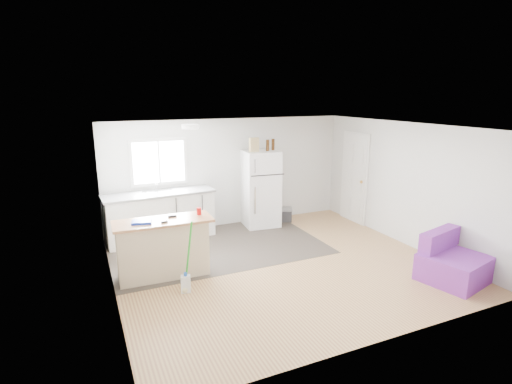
{
  "coord_description": "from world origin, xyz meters",
  "views": [
    {
      "loc": [
        -3.05,
        -5.77,
        2.92
      ],
      "look_at": [
        -0.15,
        0.7,
        1.17
      ],
      "focal_mm": 28.0,
      "sensor_mm": 36.0,
      "label": 1
    }
  ],
  "objects_px": {
    "peninsula": "(163,248)",
    "bottle_right": "(273,144)",
    "refrigerator": "(261,189)",
    "cooler": "(283,214)",
    "blue_tray": "(142,222)",
    "kitchen_cabinets": "(160,215)",
    "mop": "(186,277)",
    "purple_seat": "(451,263)",
    "cardboard_box": "(254,145)",
    "red_cup": "(199,211)",
    "bottle_left": "(268,145)",
    "cleaner_jug": "(186,284)"
  },
  "relations": [
    {
      "from": "kitchen_cabinets",
      "to": "cooler",
      "type": "relative_size",
      "value": 4.55
    },
    {
      "from": "peninsula",
      "to": "cleaner_jug",
      "type": "height_order",
      "value": "peninsula"
    },
    {
      "from": "peninsula",
      "to": "mop",
      "type": "bearing_deg",
      "value": -71.49
    },
    {
      "from": "kitchen_cabinets",
      "to": "refrigerator",
      "type": "bearing_deg",
      "value": -4.48
    },
    {
      "from": "kitchen_cabinets",
      "to": "bottle_right",
      "type": "relative_size",
      "value": 9.0
    },
    {
      "from": "purple_seat",
      "to": "cardboard_box",
      "type": "bearing_deg",
      "value": 102.56
    },
    {
      "from": "kitchen_cabinets",
      "to": "cleaner_jug",
      "type": "relative_size",
      "value": 7.08
    },
    {
      "from": "kitchen_cabinets",
      "to": "cardboard_box",
      "type": "relative_size",
      "value": 7.5
    },
    {
      "from": "refrigerator",
      "to": "purple_seat",
      "type": "distance_m",
      "value": 4.15
    },
    {
      "from": "kitchen_cabinets",
      "to": "cardboard_box",
      "type": "xyz_separation_m",
      "value": [
        2.07,
        -0.09,
        1.35
      ]
    },
    {
      "from": "kitchen_cabinets",
      "to": "blue_tray",
      "type": "distance_m",
      "value": 1.94
    },
    {
      "from": "refrigerator",
      "to": "red_cup",
      "type": "height_order",
      "value": "refrigerator"
    },
    {
      "from": "cardboard_box",
      "to": "bottle_right",
      "type": "xyz_separation_m",
      "value": [
        0.49,
        0.06,
        -0.03
      ]
    },
    {
      "from": "cleaner_jug",
      "to": "red_cup",
      "type": "height_order",
      "value": "red_cup"
    },
    {
      "from": "bottle_left",
      "to": "red_cup",
      "type": "bearing_deg",
      "value": -141.83
    },
    {
      "from": "purple_seat",
      "to": "red_cup",
      "type": "relative_size",
      "value": 9.16
    },
    {
      "from": "refrigerator",
      "to": "bottle_right",
      "type": "bearing_deg",
      "value": 5.91
    },
    {
      "from": "refrigerator",
      "to": "cleaner_jug",
      "type": "distance_m",
      "value": 3.48
    },
    {
      "from": "cooler",
      "to": "purple_seat",
      "type": "height_order",
      "value": "purple_seat"
    },
    {
      "from": "red_cup",
      "to": "blue_tray",
      "type": "xyz_separation_m",
      "value": [
        -0.94,
        -0.06,
        -0.04
      ]
    },
    {
      "from": "cardboard_box",
      "to": "bottle_left",
      "type": "bearing_deg",
      "value": -5.88
    },
    {
      "from": "cooler",
      "to": "blue_tray",
      "type": "distance_m",
      "value": 3.98
    },
    {
      "from": "cooler",
      "to": "red_cup",
      "type": "relative_size",
      "value": 4.12
    },
    {
      "from": "red_cup",
      "to": "kitchen_cabinets",
      "type": "bearing_deg",
      "value": 101.05
    },
    {
      "from": "purple_seat",
      "to": "cardboard_box",
      "type": "height_order",
      "value": "cardboard_box"
    },
    {
      "from": "purple_seat",
      "to": "refrigerator",
      "type": "bearing_deg",
      "value": 99.84
    },
    {
      "from": "refrigerator",
      "to": "purple_seat",
      "type": "bearing_deg",
      "value": -61.11
    },
    {
      "from": "red_cup",
      "to": "blue_tray",
      "type": "relative_size",
      "value": 0.4
    },
    {
      "from": "bottle_left",
      "to": "bottle_right",
      "type": "distance_m",
      "value": 0.2
    },
    {
      "from": "refrigerator",
      "to": "bottle_left",
      "type": "distance_m",
      "value": 0.99
    },
    {
      "from": "refrigerator",
      "to": "cardboard_box",
      "type": "bearing_deg",
      "value": -157.36
    },
    {
      "from": "peninsula",
      "to": "bottle_right",
      "type": "xyz_separation_m",
      "value": [
        2.85,
        1.74,
        1.35
      ]
    },
    {
      "from": "cooler",
      "to": "bottle_right",
      "type": "bearing_deg",
      "value": -148.16
    },
    {
      "from": "kitchen_cabinets",
      "to": "peninsula",
      "type": "bearing_deg",
      "value": -103.37
    },
    {
      "from": "cardboard_box",
      "to": "bottle_right",
      "type": "bearing_deg",
      "value": 7.08
    },
    {
      "from": "blue_tray",
      "to": "refrigerator",
      "type": "bearing_deg",
      "value": 31.52
    },
    {
      "from": "peninsula",
      "to": "cleaner_jug",
      "type": "xyz_separation_m",
      "value": [
        0.18,
        -0.7,
        -0.35
      ]
    },
    {
      "from": "refrigerator",
      "to": "red_cup",
      "type": "distance_m",
      "value": 2.56
    },
    {
      "from": "bottle_left",
      "to": "cooler",
      "type": "bearing_deg",
      "value": 15.96
    },
    {
      "from": "cooler",
      "to": "bottle_left",
      "type": "xyz_separation_m",
      "value": [
        -0.48,
        -0.14,
        1.67
      ]
    },
    {
      "from": "mop",
      "to": "bottle_right",
      "type": "height_order",
      "value": "bottle_right"
    },
    {
      "from": "red_cup",
      "to": "bottle_left",
      "type": "bearing_deg",
      "value": 38.17
    },
    {
      "from": "cooler",
      "to": "mop",
      "type": "distance_m",
      "value": 3.84
    },
    {
      "from": "kitchen_cabinets",
      "to": "refrigerator",
      "type": "distance_m",
      "value": 2.28
    },
    {
      "from": "cardboard_box",
      "to": "bottle_left",
      "type": "height_order",
      "value": "cardboard_box"
    },
    {
      "from": "refrigerator",
      "to": "blue_tray",
      "type": "relative_size",
      "value": 5.69
    },
    {
      "from": "cooler",
      "to": "bottle_right",
      "type": "distance_m",
      "value": 1.7
    },
    {
      "from": "kitchen_cabinets",
      "to": "bottle_right",
      "type": "distance_m",
      "value": 2.88
    },
    {
      "from": "kitchen_cabinets",
      "to": "blue_tray",
      "type": "height_order",
      "value": "kitchen_cabinets"
    },
    {
      "from": "kitchen_cabinets",
      "to": "red_cup",
      "type": "bearing_deg",
      "value": -82.67
    }
  ]
}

